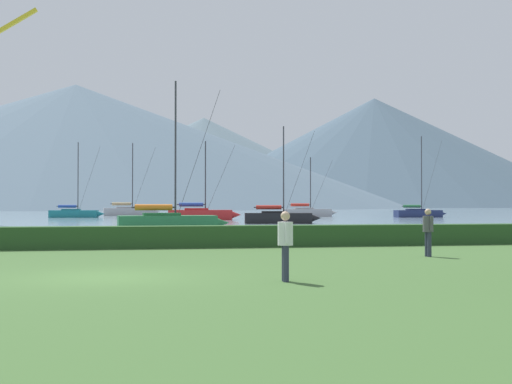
# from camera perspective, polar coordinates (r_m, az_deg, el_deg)

# --- Properties ---
(ground_plane) EXTENTS (1000.00, 1000.00, 0.00)m
(ground_plane) POSITION_cam_1_polar(r_m,az_deg,el_deg) (17.43, -12.55, -6.98)
(ground_plane) COLOR #3D602D
(harbor_water) EXTENTS (320.00, 246.00, 0.00)m
(harbor_water) POSITION_cam_1_polar(r_m,az_deg,el_deg) (154.33, -10.95, -1.62)
(harbor_water) COLOR gray
(harbor_water) RESTS_ON ground_plane
(hedge_line) EXTENTS (80.00, 1.20, 0.90)m
(hedge_line) POSITION_cam_1_polar(r_m,az_deg,el_deg) (28.36, -11.85, -3.74)
(hedge_line) COLOR #284C23
(hedge_line) RESTS_ON ground_plane
(sailboat_slip_0) EXTENTS (7.07, 2.73, 9.75)m
(sailboat_slip_0) POSITION_cam_1_polar(r_m,az_deg,el_deg) (90.71, -14.98, -1.72)
(sailboat_slip_0) COLOR #19707A
(sailboat_slip_0) RESTS_ON harbor_water
(sailboat_slip_1) EXTENTS (7.81, 2.73, 8.28)m
(sailboat_slip_1) POSITION_cam_1_polar(r_m,az_deg,el_deg) (94.89, 4.32, -1.68)
(sailboat_slip_1) COLOR #9E9EA3
(sailboat_slip_1) RESTS_ON harbor_water
(sailboat_slip_2) EXTENTS (7.55, 2.60, 10.06)m
(sailboat_slip_2) POSITION_cam_1_polar(r_m,az_deg,el_deg) (45.70, -7.35, -2.47)
(sailboat_slip_2) COLOR #236B38
(sailboat_slip_2) RESTS_ON harbor_water
(sailboat_slip_5) EXTENTS (7.02, 2.39, 10.70)m
(sailboat_slip_5) POSITION_cam_1_polar(r_m,az_deg,el_deg) (91.89, 13.49, -1.71)
(sailboat_slip_5) COLOR navy
(sailboat_slip_5) RESTS_ON harbor_water
(sailboat_slip_6) EXTENTS (8.21, 2.89, 8.78)m
(sailboat_slip_6) POSITION_cam_1_polar(r_m,az_deg,el_deg) (75.76, -4.64, -1.84)
(sailboat_slip_6) COLOR red
(sailboat_slip_6) RESTS_ON harbor_water
(sailboat_slip_7) EXTENTS (7.15, 2.94, 8.91)m
(sailboat_slip_7) POSITION_cam_1_polar(r_m,az_deg,el_deg) (62.17, 1.94, -2.11)
(sailboat_slip_7) COLOR black
(sailboat_slip_7) RESTS_ON harbor_water
(sailboat_slip_9) EXTENTS (8.47, 2.96, 10.87)m
(sailboat_slip_9) POSITION_cam_1_polar(r_m,az_deg,el_deg) (103.15, -10.61, -1.57)
(sailboat_slip_9) COLOR #9E9EA3
(sailboat_slip_9) RESTS_ON harbor_water
(person_seated_viewer) EXTENTS (0.36, 0.57, 1.65)m
(person_seated_viewer) POSITION_cam_1_polar(r_m,az_deg,el_deg) (15.98, 2.48, -4.05)
(person_seated_viewer) COLOR #2D3347
(person_seated_viewer) RESTS_ON ground_plane
(person_standing_walker) EXTENTS (0.36, 0.57, 1.65)m
(person_standing_walker) POSITION_cam_1_polar(r_m,az_deg,el_deg) (24.14, 14.24, -2.98)
(person_standing_walker) COLOR #2D3347
(person_standing_walker) RESTS_ON ground_plane
(distant_hill_west_ridge) EXTENTS (233.33, 233.33, 60.75)m
(distant_hill_west_ridge) POSITION_cam_1_polar(r_m,az_deg,el_deg) (386.19, 9.91, 3.29)
(distant_hill_west_ridge) COLOR #425666
(distant_hill_west_ridge) RESTS_ON ground_plane
(distant_hill_central_peak) EXTENTS (288.27, 288.27, 54.26)m
(distant_hill_central_peak) POSITION_cam_1_polar(r_m,az_deg,el_deg) (309.66, -14.91, 3.76)
(distant_hill_central_peak) COLOR #4C6070
(distant_hill_central_peak) RESTS_ON ground_plane
(distant_hill_far_shoulder) EXTENTS (213.80, 213.80, 52.01)m
(distant_hill_far_shoulder) POSITION_cam_1_polar(r_m,az_deg,el_deg) (398.56, -4.40, 2.52)
(distant_hill_far_shoulder) COLOR slate
(distant_hill_far_shoulder) RESTS_ON ground_plane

